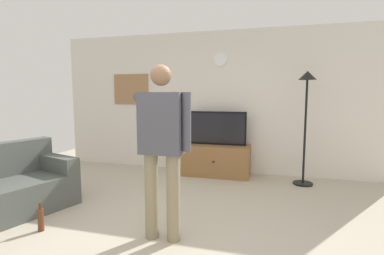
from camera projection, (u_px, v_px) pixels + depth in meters
ground_plane at (157, 241)px, 2.99m from camera, size 8.40×8.40×0.00m
back_wall at (215, 102)px, 5.66m from camera, size 6.40×0.10×2.70m
tv_stand at (216, 160)px, 5.41m from camera, size 1.22×0.55×0.57m
television at (217, 128)px, 5.39m from camera, size 1.07×0.07×0.62m
wall_clock at (220, 59)px, 5.48m from camera, size 0.26×0.03×0.26m
framed_picture at (131, 89)px, 6.05m from camera, size 0.77×0.04×0.62m
floor_lamp at (306, 104)px, 4.74m from camera, size 0.32×0.32×1.88m
person_standing_nearer_lamp at (162, 142)px, 2.95m from camera, size 0.62×0.78×1.80m
beverage_bottle at (41, 219)px, 3.21m from camera, size 0.07×0.07×0.32m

